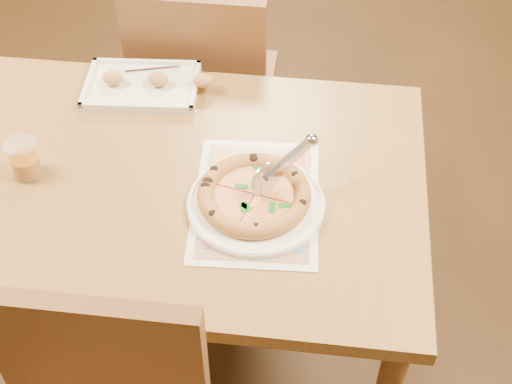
# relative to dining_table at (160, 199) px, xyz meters

# --- Properties ---
(dining_table) EXTENTS (1.30, 0.85, 0.72)m
(dining_table) POSITION_rel_dining_table_xyz_m (0.00, 0.00, 0.00)
(dining_table) COLOR olive
(dining_table) RESTS_ON ground
(chair_far) EXTENTS (0.42, 0.42, 0.47)m
(chair_far) POSITION_rel_dining_table_xyz_m (-0.00, 0.60, -0.07)
(chair_far) COLOR brown
(chair_far) RESTS_ON ground
(plate) EXTENTS (0.35, 0.35, 0.02)m
(plate) POSITION_rel_dining_table_xyz_m (0.25, -0.08, 0.09)
(plate) COLOR white
(plate) RESTS_ON dining_table
(pizza) EXTENTS (0.26, 0.26, 0.04)m
(pizza) POSITION_rel_dining_table_xyz_m (0.25, -0.07, 0.12)
(pizza) COLOR #C98644
(pizza) RESTS_ON plate
(pizza_cutter) EXTENTS (0.14, 0.13, 0.10)m
(pizza_cutter) POSITION_rel_dining_table_xyz_m (0.30, -0.03, 0.18)
(pizza_cutter) COLOR silver
(pizza_cutter) RESTS_ON pizza
(appetizer_tray) EXTENTS (0.36, 0.23, 0.06)m
(appetizer_tray) POSITION_rel_dining_table_xyz_m (-0.10, 0.32, 0.10)
(appetizer_tray) COLOR white
(appetizer_tray) RESTS_ON dining_table
(glass_tumbler) EXTENTS (0.08, 0.08, 0.10)m
(glass_tumbler) POSITION_rel_dining_table_xyz_m (-0.31, -0.03, 0.13)
(glass_tumbler) COLOR #89440A
(glass_tumbler) RESTS_ON dining_table
(menu) EXTENTS (0.31, 0.42, 0.00)m
(menu) POSITION_rel_dining_table_xyz_m (0.25, -0.06, 0.09)
(menu) COLOR silver
(menu) RESTS_ON dining_table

